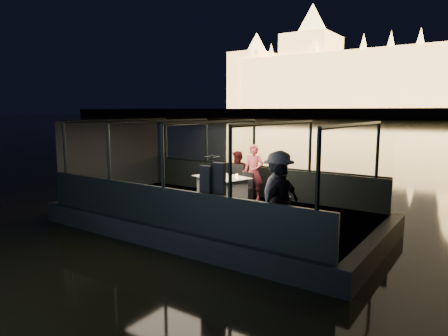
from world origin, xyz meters
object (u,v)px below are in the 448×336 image
Objects in this scene: chair_port_right at (244,186)px; passenger_dark at (281,201)px; coat_stand at (212,191)px; person_woman_coral at (254,175)px; wine_bottle at (212,170)px; passenger_stripe at (278,196)px; person_man_maroon at (238,173)px; chair_port_left at (233,184)px; dining_table_central at (222,190)px.

chair_port_right is 3.66m from passenger_dark.
person_woman_coral is at bearing 105.19° from coat_stand.
coat_stand is 3.37m from person_woman_coral.
coat_stand reaches higher than wine_bottle.
passenger_stripe is (1.25, 0.61, -0.05)m from coat_stand.
passenger_stripe reaches higher than person_man_maroon.
chair_port_left reaches higher than chair_port_right.
chair_port_left is at bearing -171.03° from person_woman_coral.
person_man_maroon reaches higher than dining_table_central.
passenger_stripe reaches higher than coat_stand.
passenger_stripe is at bearing -40.10° from chair_port_left.
coat_stand is 5.29× the size of wine_bottle.
passenger_dark is (0.26, -0.39, 0.00)m from passenger_stripe.
coat_stand is at bearing 112.20° from passenger_stripe.
passenger_stripe reaches higher than passenger_dark.
person_woman_coral is at bearing 44.35° from wine_bottle.
person_woman_coral is at bearing -126.81° from passenger_dark.
dining_table_central is 1.45× the size of chair_port_left.
passenger_stripe is 3.50m from wine_bottle.
wine_bottle is at bearing 171.13° from dining_table_central.
person_man_maroon reaches higher than chair_port_left.
wine_bottle is at bearing -147.61° from chair_port_right.
chair_port_right is 0.59× the size of person_man_maroon.
wine_bottle is (-0.39, 0.06, 0.53)m from dining_table_central.
chair_port_left is 3.15× the size of wine_bottle.
coat_stand reaches higher than passenger_dark.
passenger_stripe is at bearing -33.19° from dining_table_central.
chair_port_left is at bearing -118.70° from passenger_dark.
wine_bottle reaches higher than chair_port_left.
coat_stand is (1.45, -3.04, 0.45)m from chair_port_left.
person_man_maroon is 0.78× the size of passenger_stripe.
chair_port_right is 3.08m from coat_stand.
person_man_maroon is at bearing 113.66° from coat_stand.
chair_port_right is (0.47, -0.16, 0.00)m from chair_port_left.
chair_port_right is 0.49× the size of coat_stand.
chair_port_right is at bearing 108.74° from coat_stand.
person_woman_coral is 3.39m from passenger_stripe.
person_woman_coral is 3.86m from passenger_dark.
dining_table_central is at bearing 52.83° from passenger_stripe.
chair_port_left is 0.50m from chair_port_right.
chair_port_right is 0.50× the size of person_woman_coral.
chair_port_right is 3.20m from passenger_stripe.
coat_stand is 1.06× the size of passenger_dark.
wine_bottle is at bearing 55.49° from passenger_stripe.
dining_table_central is 2.75m from coat_stand.
person_man_maroon is at bearing -121.35° from passenger_dark.
dining_table_central is 4.56× the size of wine_bottle.
passenger_stripe reaches higher than chair_port_left.
coat_stand reaches higher than chair_port_right.
passenger_dark is (2.40, -3.02, 0.10)m from person_woman_coral.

